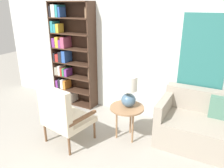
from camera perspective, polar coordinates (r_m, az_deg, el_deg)
wall_back at (r=3.99m, az=7.07°, el=9.97°), size 6.40×0.08×2.70m
bookshelf at (r=4.64m, az=-11.16°, el=6.90°), size 0.93×0.30×2.10m
armchair at (r=3.35m, az=-12.94°, el=-7.64°), size 0.72×0.71×0.96m
couch at (r=3.67m, az=26.05°, el=-10.60°), size 1.73×0.86×0.79m
side_table at (r=3.43m, az=3.92°, el=-6.87°), size 0.53×0.53×0.55m
table_lamp at (r=3.32m, az=4.39°, el=-1.72°), size 0.25×0.25×0.49m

